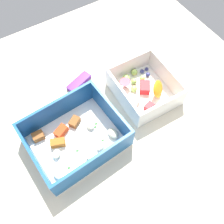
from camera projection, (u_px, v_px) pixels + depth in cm
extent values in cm
cube|color=beige|center=(118.00, 116.00, 61.83)|extent=(80.00, 80.00, 2.00)
cube|color=white|center=(77.00, 141.00, 56.99)|extent=(20.94, 17.75, 0.60)
cube|color=#19518C|center=(35.00, 159.00, 51.15)|extent=(1.72, 16.43, 6.40)
cube|color=#19518C|center=(111.00, 112.00, 56.79)|extent=(1.72, 16.43, 6.40)
cube|color=#19518C|center=(57.00, 109.00, 57.19)|extent=(18.66, 1.87, 6.40)
cube|color=#19518C|center=(95.00, 163.00, 50.75)|extent=(18.66, 1.87, 6.40)
ellipsoid|color=beige|center=(56.00, 154.00, 54.22)|extent=(2.75, 2.86, 1.17)
ellipsoid|color=beige|center=(58.00, 175.00, 51.94)|extent=(1.86, 2.38, 1.07)
ellipsoid|color=beige|center=(100.00, 146.00, 55.17)|extent=(2.79, 2.56, 1.15)
ellipsoid|color=beige|center=(91.00, 127.00, 57.61)|extent=(1.68, 2.33, 1.13)
ellipsoid|color=beige|center=(90.00, 158.00, 53.85)|extent=(2.23, 2.59, 1.09)
ellipsoid|color=beige|center=(113.00, 133.00, 56.53)|extent=(2.43, 3.13, 1.42)
cube|color=red|center=(61.00, 131.00, 56.95)|extent=(3.63, 3.04, 1.67)
cube|color=brown|center=(38.00, 136.00, 56.41)|extent=(2.67, 2.16, 1.55)
cube|color=brown|center=(75.00, 122.00, 58.32)|extent=(3.26, 3.02, 1.48)
cube|color=#AD5B1E|center=(58.00, 143.00, 55.43)|extent=(3.60, 2.74, 1.74)
cube|color=#387A33|center=(77.00, 150.00, 55.40)|extent=(0.60, 0.40, 0.20)
cube|color=#387A33|center=(96.00, 124.00, 58.80)|extent=(0.60, 0.40, 0.20)
cube|color=#387A33|center=(69.00, 168.00, 53.40)|extent=(0.60, 0.40, 0.20)
cube|color=#387A33|center=(103.00, 140.00, 56.65)|extent=(0.60, 0.40, 0.20)
cube|color=#387A33|center=(95.00, 127.00, 58.37)|extent=(0.60, 0.40, 0.20)
cube|color=white|center=(143.00, 93.00, 63.71)|extent=(14.14, 15.83, 0.60)
cube|color=white|center=(122.00, 97.00, 59.47)|extent=(1.07, 15.43, 5.41)
cube|color=white|center=(166.00, 75.00, 62.75)|extent=(1.07, 15.43, 5.41)
cube|color=white|center=(129.00, 66.00, 64.32)|extent=(12.49, 0.98, 5.41)
cube|color=white|center=(162.00, 108.00, 57.90)|extent=(12.49, 0.98, 5.41)
ellipsoid|color=orange|center=(158.00, 89.00, 61.06)|extent=(5.45, 5.15, 4.54)
cube|color=red|center=(145.00, 87.00, 62.99)|extent=(3.92, 4.12, 1.98)
cube|color=#F4EACC|center=(132.00, 102.00, 60.85)|extent=(3.83, 3.37, 1.92)
cube|color=red|center=(151.00, 108.00, 59.99)|extent=(2.87, 3.38, 1.75)
sphere|color=#9ECC60|center=(134.00, 89.00, 62.97)|extent=(1.64, 1.64, 1.64)
sphere|color=#9ECC60|center=(126.00, 78.00, 64.51)|extent=(1.93, 1.93, 1.93)
sphere|color=#9ECC60|center=(134.00, 81.00, 64.23)|extent=(1.53, 1.53, 1.53)
sphere|color=#9ECC60|center=(142.00, 78.00, 64.77)|extent=(1.44, 1.44, 1.44)
sphere|color=#9ECC60|center=(134.00, 72.00, 65.62)|extent=(1.71, 1.71, 1.71)
cone|color=red|center=(125.00, 84.00, 63.28)|extent=(2.82, 2.82, 2.25)
sphere|color=navy|center=(147.00, 69.00, 66.61)|extent=(0.99, 0.99, 0.99)
sphere|color=navy|center=(148.00, 75.00, 65.53)|extent=(1.20, 1.20, 1.20)
sphere|color=navy|center=(142.00, 71.00, 66.08)|extent=(1.19, 1.19, 1.19)
cube|color=#51197A|center=(79.00, 82.00, 65.03)|extent=(7.40, 4.53, 1.20)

